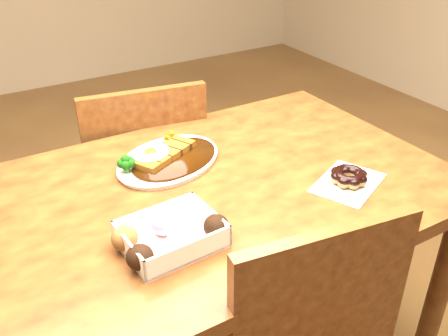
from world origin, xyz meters
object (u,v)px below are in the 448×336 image
table (217,216)px  pon_de_ring (349,177)px  katsu_curry_plate (166,158)px  chair_far (143,181)px  donut_box (169,235)px

table → pon_de_ring: (0.29, -0.17, 0.12)m
table → pon_de_ring: bearing=-30.2°
katsu_curry_plate → pon_de_ring: katsu_curry_plate is taller
chair_far → katsu_curry_plate: bearing=89.6°
table → donut_box: bearing=-142.3°
chair_far → katsu_curry_plate: size_ratio=2.32×
pon_de_ring → donut_box: bearing=179.2°
chair_far → pon_de_ring: chair_far is taller
table → chair_far: chair_far is taller
table → chair_far: (0.00, 0.54, -0.17)m
katsu_curry_plate → pon_de_ring: bearing=-43.3°
katsu_curry_plate → pon_de_ring: 0.48m
chair_far → katsu_curry_plate: 0.47m
chair_far → pon_de_ring: (0.29, -0.70, 0.29)m
table → chair_far: size_ratio=1.38×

